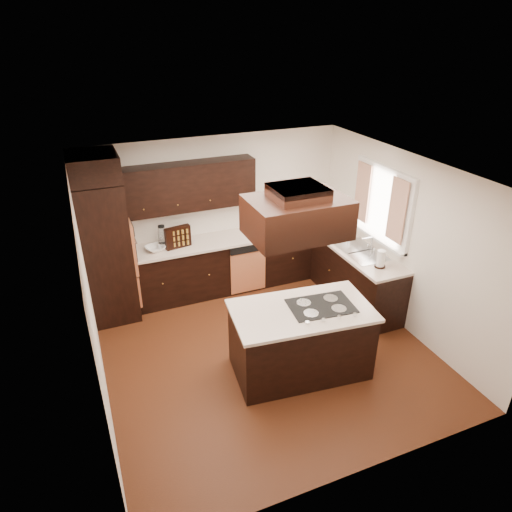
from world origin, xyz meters
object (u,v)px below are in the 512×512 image
Objects in this scene: spice_rack at (178,237)px; island at (300,341)px; range_hood at (297,217)px; oven_column at (107,252)px.

island is at bearing -77.25° from spice_rack.
range_hood reaches higher than spice_rack.
range_hood is at bearing -80.82° from spice_rack.
oven_column is 2.02× the size of range_hood.
island is 2.54m from spice_rack.
island is at bearing 16.05° from range_hood.
oven_column is 1.05m from spice_rack.
island is at bearing -47.57° from oven_column.
oven_column is 3.06m from island.
range_hood is 2.67m from spice_rack.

